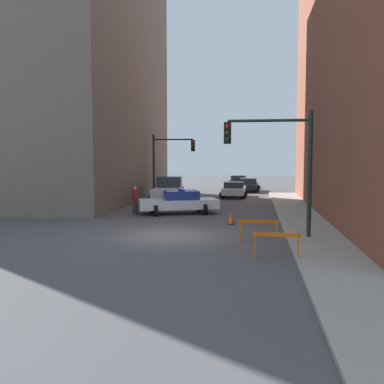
# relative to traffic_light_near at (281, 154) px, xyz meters

# --- Properties ---
(ground_plane) EXTENTS (120.00, 120.00, 0.00)m
(ground_plane) POSITION_rel_traffic_light_near_xyz_m (-4.73, 0.07, -3.53)
(ground_plane) COLOR #4C4C4F
(sidewalk_right) EXTENTS (2.40, 44.00, 0.12)m
(sidewalk_right) POSITION_rel_traffic_light_near_xyz_m (1.47, 0.07, -3.47)
(sidewalk_right) COLOR #9E998E
(sidewalk_right) RESTS_ON ground_plane
(building_corner_left) EXTENTS (14.00, 20.00, 22.21)m
(building_corner_left) POSITION_rel_traffic_light_near_xyz_m (-16.73, 14.07, 7.57)
(building_corner_left) COLOR #6B6056
(building_corner_left) RESTS_ON ground_plane
(traffic_light_near) EXTENTS (3.64, 0.35, 5.20)m
(traffic_light_near) POSITION_rel_traffic_light_near_xyz_m (0.00, 0.00, 0.00)
(traffic_light_near) COLOR black
(traffic_light_near) RESTS_ON sidewalk_right
(traffic_light_far) EXTENTS (3.44, 0.35, 5.20)m
(traffic_light_far) POSITION_rel_traffic_light_near_xyz_m (-8.03, 15.66, -0.13)
(traffic_light_far) COLOR black
(traffic_light_far) RESTS_ON ground_plane
(police_car) EXTENTS (5.05, 3.32, 1.52)m
(police_car) POSITION_rel_traffic_light_near_xyz_m (-5.56, 7.08, -2.81)
(police_car) COLOR white
(police_car) RESTS_ON ground_plane
(white_truck) EXTENTS (2.98, 5.57, 1.90)m
(white_truck) POSITION_rel_traffic_light_near_xyz_m (-7.46, 13.39, -2.62)
(white_truck) COLOR silver
(white_truck) RESTS_ON ground_plane
(parked_car_near) EXTENTS (2.33, 4.33, 1.31)m
(parked_car_near) POSITION_rel_traffic_light_near_xyz_m (-2.76, 18.02, -2.86)
(parked_car_near) COLOR silver
(parked_car_near) RESTS_ON ground_plane
(parked_car_mid) EXTENTS (2.36, 4.35, 1.31)m
(parked_car_mid) POSITION_rel_traffic_light_near_xyz_m (-1.64, 24.40, -2.86)
(parked_car_mid) COLOR black
(parked_car_mid) RESTS_ON ground_plane
(parked_car_far) EXTENTS (2.41, 4.38, 1.31)m
(parked_car_far) POSITION_rel_traffic_light_near_xyz_m (-2.80, 30.50, -2.86)
(parked_car_far) COLOR black
(parked_car_far) RESTS_ON ground_plane
(pedestrian_crossing) EXTENTS (0.51, 0.51, 1.66)m
(pedestrian_crossing) POSITION_rel_traffic_light_near_xyz_m (-8.12, 6.53, -2.67)
(pedestrian_crossing) COLOR #382D23
(pedestrian_crossing) RESTS_ON ground_plane
(barrier_front) EXTENTS (1.60, 0.20, 0.90)m
(barrier_front) POSITION_rel_traffic_light_near_xyz_m (-0.34, -3.70, -2.91)
(barrier_front) COLOR orange
(barrier_front) RESTS_ON ground_plane
(barrier_mid) EXTENTS (1.60, 0.31, 0.90)m
(barrier_mid) POSITION_rel_traffic_light_near_xyz_m (-0.91, -0.88, -2.91)
(barrier_mid) COLOR orange
(barrier_mid) RESTS_ON ground_plane
(traffic_cone) EXTENTS (0.36, 0.36, 0.66)m
(traffic_cone) POSITION_rel_traffic_light_near_xyz_m (-2.24, 3.53, -3.21)
(traffic_cone) COLOR black
(traffic_cone) RESTS_ON ground_plane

